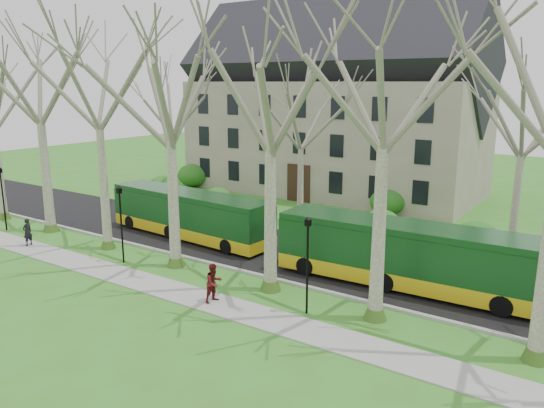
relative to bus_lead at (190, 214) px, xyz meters
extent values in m
plane|color=#3F7822|center=(6.25, -4.78, -1.60)|extent=(120.00, 120.00, 0.00)
cube|color=gray|center=(6.25, -7.28, -1.57)|extent=(70.00, 2.00, 0.06)
cube|color=black|center=(6.25, 0.72, -1.57)|extent=(80.00, 8.00, 0.06)
cube|color=#A5A39E|center=(6.25, -3.28, -1.53)|extent=(80.00, 0.25, 0.14)
cube|color=gray|center=(0.25, 19.22, 3.40)|extent=(26.00, 12.00, 10.00)
cylinder|color=black|center=(-11.75, -5.78, 0.40)|extent=(0.10, 0.10, 4.00)
cube|color=black|center=(-11.75, -5.78, 2.55)|extent=(0.22, 0.22, 0.30)
cylinder|color=black|center=(0.25, -5.78, 0.40)|extent=(0.10, 0.10, 4.00)
cube|color=black|center=(0.25, -5.78, 2.55)|extent=(0.22, 0.22, 0.30)
cylinder|color=black|center=(12.25, -5.78, 0.40)|extent=(0.10, 0.10, 4.00)
cube|color=black|center=(12.25, -5.78, 2.55)|extent=(0.22, 0.22, 0.30)
ellipsoid|color=#2C5719|center=(-9.75, 7.22, -0.60)|extent=(2.60, 2.60, 2.00)
ellipsoid|color=#2C5719|center=(-3.75, 7.22, -0.60)|extent=(2.60, 2.60, 2.00)
ellipsoid|color=#2C5719|center=(10.25, 7.22, -0.60)|extent=(2.60, 2.60, 2.00)
ellipsoid|color=#2C5719|center=(16.25, 7.22, -0.60)|extent=(2.60, 2.60, 2.00)
ellipsoid|color=#2C5719|center=(-11.75, 13.22, -0.60)|extent=(2.60, 2.60, 2.00)
ellipsoid|color=#2C5719|center=(8.25, 13.22, -0.60)|extent=(2.60, 2.60, 2.00)
imported|color=black|center=(-7.06, -7.03, -0.69)|extent=(0.51, 0.69, 1.71)
imported|color=#5E1516|center=(8.12, -7.17, -0.63)|extent=(0.85, 1.01, 1.83)
camera|label=1|loc=(23.19, -24.61, 8.36)|focal=35.00mm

